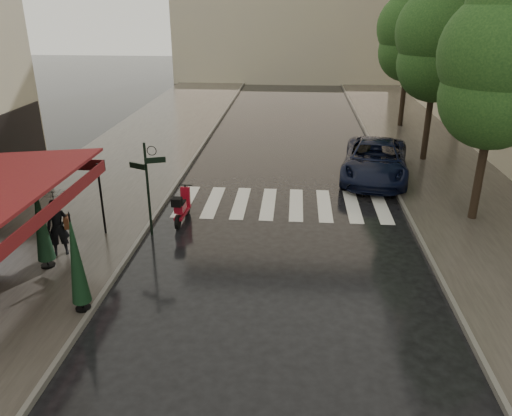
# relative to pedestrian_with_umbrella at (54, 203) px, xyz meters

# --- Properties ---
(ground) EXTENTS (120.00, 120.00, 0.00)m
(ground) POSITION_rel_pedestrian_with_umbrella_xyz_m (3.43, -1.26, -1.76)
(ground) COLOR black
(ground) RESTS_ON ground
(sidewalk_near) EXTENTS (6.00, 60.00, 0.12)m
(sidewalk_near) POSITION_rel_pedestrian_with_umbrella_xyz_m (-1.07, 10.74, -1.70)
(sidewalk_near) COLOR #38332D
(sidewalk_near) RESTS_ON ground
(sidewalk_far) EXTENTS (5.50, 60.00, 0.12)m
(sidewalk_far) POSITION_rel_pedestrian_with_umbrella_xyz_m (13.68, 10.74, -1.70)
(sidewalk_far) COLOR #38332D
(sidewalk_far) RESTS_ON ground
(curb_near) EXTENTS (0.12, 60.00, 0.16)m
(curb_near) POSITION_rel_pedestrian_with_umbrella_xyz_m (1.98, 10.74, -1.69)
(curb_near) COLOR #595651
(curb_near) RESTS_ON ground
(curb_far) EXTENTS (0.12, 60.00, 0.16)m
(curb_far) POSITION_rel_pedestrian_with_umbrella_xyz_m (10.88, 10.74, -1.69)
(curb_far) COLOR #595651
(curb_far) RESTS_ON ground
(crosswalk) EXTENTS (7.85, 3.20, 0.01)m
(crosswalk) POSITION_rel_pedestrian_with_umbrella_xyz_m (6.40, 4.74, -1.76)
(crosswalk) COLOR silver
(crosswalk) RESTS_ON ground
(signpost) EXTENTS (1.17, 0.29, 3.10)m
(signpost) POSITION_rel_pedestrian_with_umbrella_xyz_m (2.24, 1.74, 0.07)
(signpost) COLOR black
(signpost) RESTS_ON ground
(tree_near) EXTENTS (3.80, 3.80, 7.99)m
(tree_near) POSITION_rel_pedestrian_with_umbrella_xyz_m (13.03, 3.74, 3.56)
(tree_near) COLOR black
(tree_near) RESTS_ON sidewalk_far
(tree_mid) EXTENTS (3.80, 3.80, 8.34)m
(tree_mid) POSITION_rel_pedestrian_with_umbrella_xyz_m (12.93, 10.74, 3.83)
(tree_mid) COLOR black
(tree_mid) RESTS_ON sidewalk_far
(tree_far) EXTENTS (3.80, 3.80, 8.16)m
(tree_far) POSITION_rel_pedestrian_with_umbrella_xyz_m (13.13, 17.74, 3.69)
(tree_far) COLOR black
(tree_far) RESTS_ON sidewalk_far
(pedestrian_with_umbrella) EXTENTS (1.33, 1.34, 2.47)m
(pedestrian_with_umbrella) POSITION_rel_pedestrian_with_umbrella_xyz_m (0.00, 0.00, 0.00)
(pedestrian_with_umbrella) COLOR black
(pedestrian_with_umbrella) RESTS_ON sidewalk_near
(scooter) EXTENTS (0.46, 1.74, 1.14)m
(scooter) POSITION_rel_pedestrian_with_umbrella_xyz_m (3.01, 2.83, -1.23)
(scooter) COLOR black
(scooter) RESTS_ON ground
(parked_car) EXTENTS (3.54, 6.08, 1.59)m
(parked_car) POSITION_rel_pedestrian_with_umbrella_xyz_m (10.26, 8.11, -0.97)
(parked_car) COLOR black
(parked_car) RESTS_ON ground
(parasol_front) EXTENTS (0.46, 0.46, 2.55)m
(parasol_front) POSITION_rel_pedestrian_with_umbrella_xyz_m (1.78, -2.76, -0.27)
(parasol_front) COLOR black
(parasol_front) RESTS_ON sidewalk_near
(parasol_back) EXTENTS (0.48, 0.48, 2.57)m
(parasol_back) POSITION_rel_pedestrian_with_umbrella_xyz_m (-0.07, -0.76, -0.26)
(parasol_back) COLOR black
(parasol_back) RESTS_ON sidewalk_near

